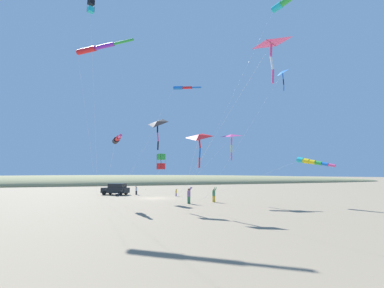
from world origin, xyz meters
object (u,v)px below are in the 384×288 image
at_px(kite_delta_small_distant, 157,123).
at_px(kite_box_magenta_far_left, 161,162).
at_px(kite_delta_green_low_center, 232,136).
at_px(person_adult_flyer, 189,194).
at_px(kite_delta_long_streamer_left, 199,137).
at_px(kite_delta_red_high_left, 271,43).
at_px(kite_delta_yellow_midlevel, 282,73).
at_px(parked_car, 116,189).
at_px(cooler_box, 117,195).
at_px(person_child_grey_jacket, 136,190).
at_px(kite_windsock_orange_high_right, 96,48).
at_px(kite_windsock_long_streamer_right, 117,139).
at_px(kite_windsock_purple_drifting, 310,162).
at_px(person_bystander_far, 214,194).
at_px(kite_windsock_striped_overhead, 183,88).
at_px(person_child_green_jacket, 176,192).
at_px(kite_box_white_trailing, 91,7).

relative_size(kite_delta_small_distant, kite_box_magenta_far_left, 0.92).
xyz_separation_m(kite_delta_green_low_center, kite_box_magenta_far_left, (-3.13, -8.17, -3.10)).
distance_m(person_adult_flyer, kite_delta_long_streamer_left, 9.40).
relative_size(kite_delta_red_high_left, kite_box_magenta_far_left, 1.02).
relative_size(kite_delta_yellow_midlevel, kite_delta_long_streamer_left, 1.86).
bearing_deg(parked_car, cooler_box, 1.26).
height_order(person_child_grey_jacket, kite_delta_green_low_center, kite_delta_green_low_center).
bearing_deg(kite_windsock_orange_high_right, kite_delta_red_high_left, 33.83).
xyz_separation_m(parked_car, kite_delta_yellow_midlevel, (18.51, 19.18, 15.35)).
relative_size(kite_windsock_orange_high_right, kite_windsock_long_streamer_right, 1.28).
height_order(person_child_grey_jacket, kite_delta_small_distant, kite_delta_small_distant).
bearing_deg(kite_windsock_purple_drifting, kite_delta_green_low_center, -127.14).
bearing_deg(kite_windsock_orange_high_right, kite_delta_long_streamer_left, 50.27).
height_order(person_adult_flyer, kite_delta_long_streamer_left, kite_delta_long_streamer_left).
height_order(person_adult_flyer, person_bystander_far, person_adult_flyer).
bearing_deg(person_bystander_far, kite_windsock_long_streamer_right, -92.95).
height_order(kite_windsock_striped_overhead, kite_delta_small_distant, kite_windsock_striped_overhead).
relative_size(kite_windsock_orange_high_right, kite_delta_small_distant, 1.31).
distance_m(cooler_box, kite_delta_long_streamer_left, 22.48).
relative_size(person_bystander_far, kite_delta_small_distant, 0.13).
relative_size(parked_car, person_child_green_jacket, 3.96).
relative_size(kite_delta_green_low_center, kite_delta_long_streamer_left, 1.19).
height_order(person_child_green_jacket, kite_windsock_purple_drifting, kite_windsock_purple_drifting).
height_order(parked_car, kite_delta_yellow_midlevel, kite_delta_yellow_midlevel).
relative_size(person_child_green_jacket, kite_delta_yellow_midlevel, 0.07).
bearing_deg(cooler_box, kite_delta_green_low_center, 42.55).
distance_m(kite_delta_red_high_left, kite_delta_yellow_midlevel, 18.38).
relative_size(kite_windsock_purple_drifting, kite_delta_small_distant, 0.93).
xyz_separation_m(person_child_grey_jacket, kite_windsock_orange_high_right, (14.90, -6.60, 16.48)).
xyz_separation_m(kite_box_white_trailing, kite_box_magenta_far_left, (-2.75, 8.69, -16.84)).
xyz_separation_m(parked_car, kite_delta_red_high_left, (31.96, 7.58, 10.62)).
xyz_separation_m(person_adult_flyer, kite_delta_green_low_center, (0.53, 5.38, 6.99)).
relative_size(kite_windsock_orange_high_right, kite_delta_long_streamer_left, 1.97).
height_order(kite_windsock_long_streamer_right, kite_delta_small_distant, kite_delta_small_distant).
distance_m(kite_delta_small_distant, kite_box_magenta_far_left, 5.47).
relative_size(person_child_green_jacket, kite_delta_long_streamer_left, 0.13).
height_order(kite_box_white_trailing, kite_box_magenta_far_left, kite_box_white_trailing).
bearing_deg(person_adult_flyer, kite_windsock_striped_overhead, 167.18).
distance_m(parked_car, kite_windsock_purple_drifting, 29.72).
bearing_deg(kite_box_white_trailing, kite_delta_long_streamer_left, 54.17).
relative_size(person_bystander_far, kite_windsock_striped_overhead, 0.10).
bearing_deg(kite_delta_long_streamer_left, kite_box_magenta_far_left, -172.56).
height_order(kite_windsock_striped_overhead, kite_box_white_trailing, kite_box_white_trailing).
relative_size(person_bystander_far, kite_windsock_purple_drifting, 0.14).
relative_size(cooler_box, kite_delta_green_low_center, 0.06).
bearing_deg(parked_car, kite_windsock_purple_drifting, 42.20).
height_order(cooler_box, kite_delta_small_distant, kite_delta_small_distant).
bearing_deg(person_child_green_jacket, kite_delta_red_high_left, -2.52).
distance_m(person_bystander_far, kite_delta_small_distant, 11.01).
xyz_separation_m(cooler_box, kite_box_white_trailing, (13.49, -4.12, 21.56)).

